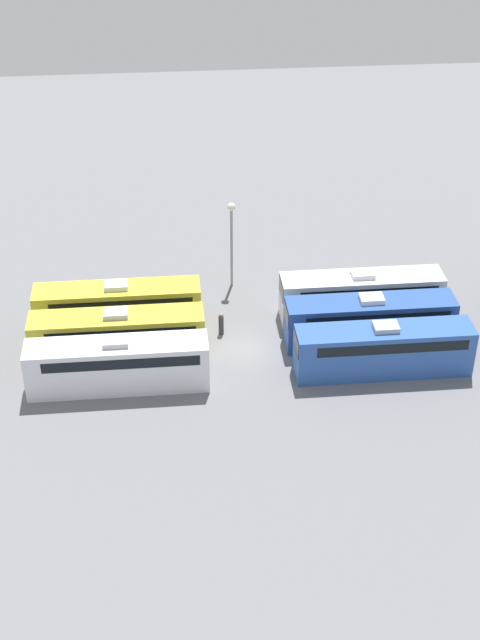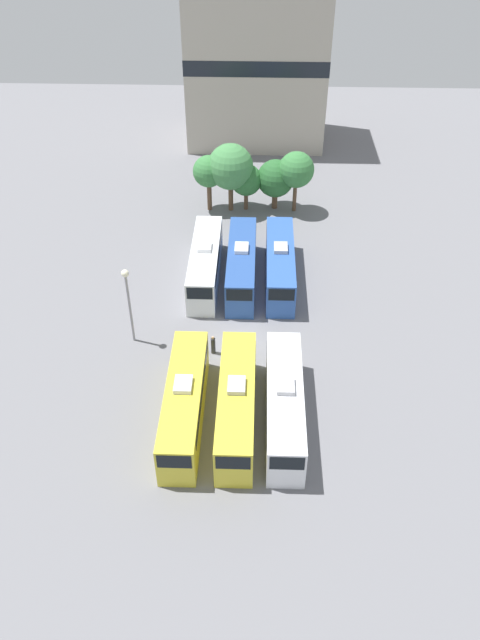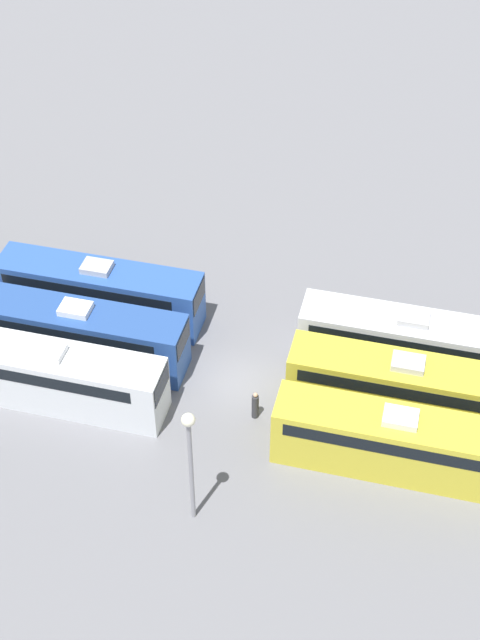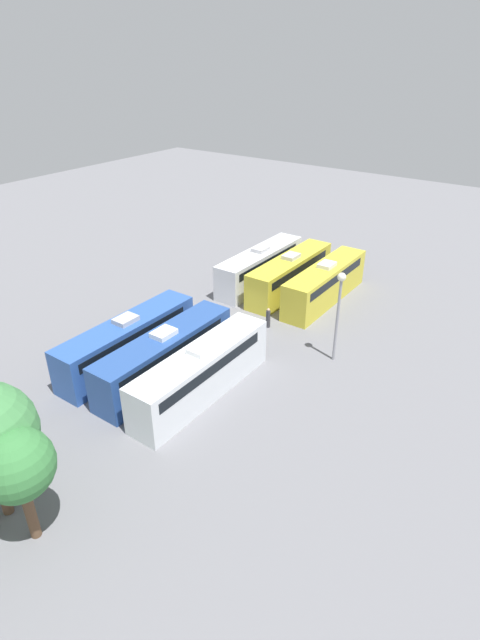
# 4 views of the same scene
# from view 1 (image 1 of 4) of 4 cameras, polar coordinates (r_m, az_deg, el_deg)

# --- Properties ---
(ground_plane) EXTENTS (123.13, 123.13, 0.00)m
(ground_plane) POSITION_cam_1_polar(r_m,az_deg,el_deg) (61.05, 0.35, -1.85)
(ground_plane) COLOR slate
(bus_0) EXTENTS (2.50, 11.57, 3.65)m
(bus_0) POSITION_cam_1_polar(r_m,az_deg,el_deg) (62.84, -7.79, 0.91)
(bus_0) COLOR gold
(bus_0) RESTS_ON ground_plane
(bus_1) EXTENTS (2.50, 11.57, 3.65)m
(bus_1) POSITION_cam_1_polar(r_m,az_deg,el_deg) (59.81, -7.81, -0.92)
(bus_1) COLOR gold
(bus_1) RESTS_ON ground_plane
(bus_2) EXTENTS (2.50, 11.57, 3.65)m
(bus_2) POSITION_cam_1_polar(r_m,az_deg,el_deg) (57.08, -7.80, -2.76)
(bus_2) COLOR silver
(bus_2) RESTS_ON ground_plane
(bus_3) EXTENTS (2.50, 11.57, 3.65)m
(bus_3) POSITION_cam_1_polar(r_m,az_deg,el_deg) (64.16, 7.79, 1.64)
(bus_3) COLOR silver
(bus_3) RESTS_ON ground_plane
(bus_4) EXTENTS (2.50, 11.57, 3.65)m
(bus_4) POSITION_cam_1_polar(r_m,az_deg,el_deg) (61.43, 8.33, 0.04)
(bus_4) COLOR #284C93
(bus_4) RESTS_ON ground_plane
(bus_5) EXTENTS (2.50, 11.57, 3.65)m
(bus_5) POSITION_cam_1_polar(r_m,az_deg,el_deg) (58.68, 9.21, -1.80)
(bus_5) COLOR #2D56A8
(bus_5) RESTS_ON ground_plane
(worker_person) EXTENTS (0.36, 0.36, 1.70)m
(worker_person) POSITION_cam_1_polar(r_m,az_deg,el_deg) (62.16, -1.22, -0.27)
(worker_person) COLOR #333338
(worker_person) RESTS_ON ground_plane
(light_pole) EXTENTS (0.60, 0.60, 6.90)m
(light_pole) POSITION_cam_1_polar(r_m,az_deg,el_deg) (65.89, -0.55, 5.81)
(light_pole) COLOR gray
(light_pole) RESTS_ON ground_plane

